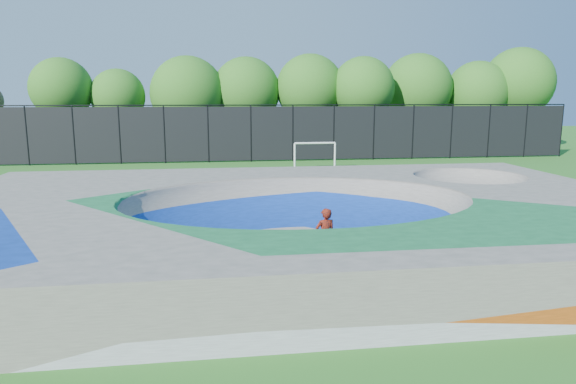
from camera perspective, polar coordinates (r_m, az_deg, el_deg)
ground at (r=16.33m, az=1.00°, el=-5.72°), size 120.00×120.00×0.00m
skate_deck at (r=16.13m, az=1.01°, el=-3.16°), size 22.00×14.00×1.50m
skater at (r=14.16m, az=4.16°, el=-4.96°), size 0.64×0.48×1.59m
skateboard at (r=14.38m, az=4.12°, el=-7.91°), size 0.80×0.33×0.05m
soccer_goal at (r=32.38m, az=3.01°, el=4.59°), size 2.69×0.12×1.78m
fence at (r=36.65m, az=-4.14°, el=6.63°), size 48.09×0.09×4.04m
treeline at (r=42.20m, az=0.45°, el=11.30°), size 52.83×7.65×8.76m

